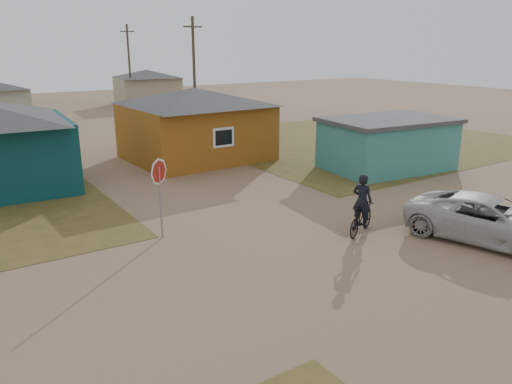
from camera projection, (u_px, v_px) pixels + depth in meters
ground at (331, 251)px, 15.46m from camera, size 120.00×120.00×0.00m
grass_ne at (358, 140)px, 33.25m from camera, size 20.00×18.00×0.00m
house_yellow at (196, 123)px, 27.40m from camera, size 7.72×6.76×3.90m
shed_turquoise at (387, 144)px, 25.30m from camera, size 6.71×4.93×2.60m
house_beige_east at (147, 87)px, 52.20m from camera, size 6.95×6.05×3.60m
utility_pole_near at (194, 74)px, 35.30m from camera, size 1.40×0.20×8.00m
utility_pole_far at (129, 65)px, 48.63m from camera, size 1.40×0.20×8.00m
stop_sign at (159, 180)px, 15.96m from camera, size 0.87×0.22×2.70m
cyclist at (361, 212)px, 16.66m from camera, size 1.90×1.21×2.08m
vehicle at (491, 220)px, 16.04m from camera, size 3.83×5.72×1.46m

